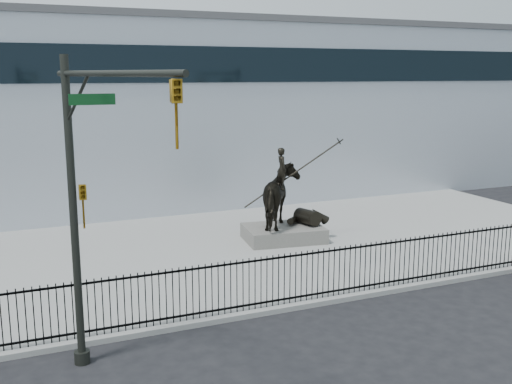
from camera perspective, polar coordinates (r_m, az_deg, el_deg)
name	(u,v)px	position (r m, az deg, el deg)	size (l,w,h in m)	color
ground	(346,318)	(16.98, 8.55, -11.78)	(120.00, 120.00, 0.00)	black
plaza	(248,248)	(22.82, -0.78, -5.39)	(30.00, 12.00, 0.15)	gray
building	(159,112)	(34.30, -9.27, 7.57)	(44.00, 14.00, 9.00)	silver
picket_fence	(324,273)	(17.65, 6.48, -7.68)	(22.10, 0.10, 1.50)	black
statue_plinth	(284,233)	(23.58, 2.64, -3.96)	(3.01, 2.07, 0.56)	#575450
equestrian_statue	(285,197)	(23.25, 2.81, -0.47)	(3.82, 2.64, 3.26)	black
traffic_signal_left	(89,199)	(12.94, -15.59, -0.65)	(1.52, 4.84, 7.00)	black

